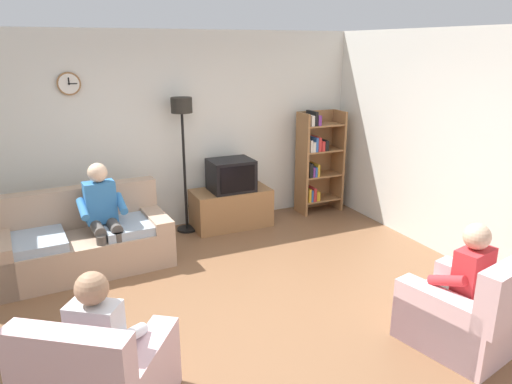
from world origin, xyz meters
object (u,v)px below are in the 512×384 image
at_px(floor_lamp, 183,128).
at_px(armchair_near_bookshelf, 466,314).
at_px(bookshelf, 317,160).
at_px(person_in_right_armchair, 461,277).
at_px(person_in_left_armchair, 104,335).
at_px(couch, 84,243).
at_px(person_on_couch, 103,211).
at_px(armchair_near_window, 102,383).
at_px(tv_stand, 231,208).
at_px(tv, 231,175).

height_order(floor_lamp, armchair_near_bookshelf, floor_lamp).
height_order(bookshelf, person_in_right_armchair, bookshelf).
bearing_deg(person_in_left_armchair, couch, 88.09).
relative_size(floor_lamp, person_on_couch, 1.49).
relative_size(armchair_near_bookshelf, person_in_right_armchair, 0.92).
bearing_deg(bookshelf, person_on_couch, -167.42).
bearing_deg(armchair_near_window, person_in_left_armchair, 54.62).
xyz_separation_m(bookshelf, person_in_right_armchair, (-0.69, -3.47, -0.20)).
xyz_separation_m(floor_lamp, person_in_right_armchair, (1.39, -3.50, -0.85)).
xyz_separation_m(tv_stand, person_in_right_armchair, (0.76, -3.40, 0.33)).
relative_size(person_on_couch, person_in_right_armchair, 1.11).
distance_m(tv_stand, person_on_couch, 1.98).
distance_m(couch, armchair_near_bookshelf, 4.08).
relative_size(tv_stand, tv, 1.83).
relative_size(couch, person_on_couch, 1.57).
height_order(armchair_near_window, person_in_right_armchair, person_in_right_armchair).
xyz_separation_m(tv, armchair_near_bookshelf, (0.78, -3.46, -0.47)).
bearing_deg(person_in_right_armchair, armchair_near_window, 173.71).
distance_m(tv_stand, bookshelf, 1.55).
relative_size(bookshelf, armchair_near_bookshelf, 1.52).
distance_m(tv_stand, floor_lamp, 1.34).
distance_m(floor_lamp, person_in_right_armchair, 3.86).
bearing_deg(person_in_left_armchair, armchair_near_bookshelf, -9.45).
bearing_deg(person_in_left_armchair, tv, 54.41).
relative_size(bookshelf, armchair_near_window, 1.33).
relative_size(couch, floor_lamp, 1.05).
relative_size(tv, person_in_right_armchair, 0.54).
relative_size(tv_stand, armchair_near_bookshelf, 1.07).
xyz_separation_m(tv_stand, armchair_near_bookshelf, (0.78, -3.49, 0.02)).
height_order(armchair_near_window, person_in_left_armchair, person_in_left_armchair).
xyz_separation_m(person_in_left_armchair, person_in_right_armchair, (2.89, -0.40, 0.00)).
xyz_separation_m(tv_stand, armchair_near_window, (-2.18, -3.08, 0.02)).
height_order(bookshelf, armchair_near_window, bookshelf).
relative_size(couch, tv, 3.25).
bearing_deg(armchair_near_bookshelf, tv_stand, 102.54).
bearing_deg(bookshelf, floor_lamp, 179.24).
bearing_deg(person_in_right_armchair, tv, 102.63).
height_order(tv_stand, person_in_left_armchair, person_in_left_armchair).
bearing_deg(tv_stand, armchair_near_bookshelf, -77.46).
xyz_separation_m(couch, person_in_left_armchair, (-0.08, -2.46, 0.29)).
bearing_deg(person_in_right_armchair, couch, 134.54).
relative_size(tv_stand, armchair_near_window, 0.93).
xyz_separation_m(person_on_couch, person_in_right_armchair, (2.58, -2.74, -0.09)).
bearing_deg(tv_stand, tv, -90.00).
relative_size(couch, armchair_near_bookshelf, 1.89).
relative_size(couch, bookshelf, 1.24).
xyz_separation_m(couch, tv, (2.05, 0.52, 0.45)).
height_order(tv, person_on_couch, person_on_couch).
bearing_deg(armchair_near_bookshelf, person_on_couch, 132.51).
bearing_deg(couch, armchair_near_window, -93.02).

